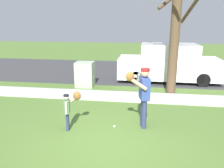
% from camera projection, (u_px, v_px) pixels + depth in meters
% --- Properties ---
extents(ground_plane, '(48.00, 48.00, 0.00)m').
position_uv_depth(ground_plane, '(121.00, 98.00, 9.10)').
color(ground_plane, '#4C6B2D').
extents(sidewalk_strip, '(36.00, 1.20, 0.06)m').
position_uv_depth(sidewalk_strip, '(121.00, 96.00, 9.19)').
color(sidewalk_strip, '#B2B2AD').
rests_on(sidewalk_strip, ground).
extents(road_surface, '(36.00, 6.80, 0.02)m').
position_uv_depth(road_surface, '(130.00, 71.00, 13.96)').
color(road_surface, '#38383A').
rests_on(road_surface, ground).
extents(person_adult, '(0.68, 0.76, 1.75)m').
position_uv_depth(person_adult, '(143.00, 92.00, 6.30)').
color(person_adult, navy).
rests_on(person_adult, ground).
extents(person_child, '(0.46, 0.49, 1.09)m').
position_uv_depth(person_child, '(69.00, 106.00, 6.27)').
color(person_child, navy).
rests_on(person_child, ground).
extents(baseball, '(0.07, 0.07, 0.07)m').
position_uv_depth(baseball, '(114.00, 126.00, 6.55)').
color(baseball, white).
rests_on(baseball, ground).
extents(utility_cabinet, '(0.82, 0.73, 1.17)m').
position_uv_depth(utility_cabinet, '(85.00, 74.00, 10.55)').
color(utility_cabinet, '#9EB293').
rests_on(utility_cabinet, ground).
extents(street_tree_near, '(1.85, 1.88, 5.26)m').
position_uv_depth(street_tree_near, '(175.00, 26.00, 8.96)').
color(street_tree_near, brown).
rests_on(street_tree_near, ground).
extents(parked_van_white, '(5.00, 1.95, 1.88)m').
position_uv_depth(parked_van_white, '(168.00, 64.00, 11.43)').
color(parked_van_white, silver).
rests_on(parked_van_white, road_surface).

